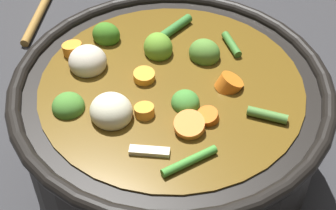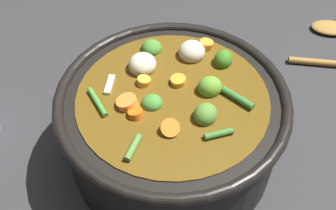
% 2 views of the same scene
% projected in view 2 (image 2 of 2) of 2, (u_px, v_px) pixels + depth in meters
% --- Properties ---
extents(ground_plane, '(1.10, 1.10, 0.00)m').
position_uv_depth(ground_plane, '(172.00, 152.00, 0.66)').
color(ground_plane, '#2D2D30').
extents(cooking_pot, '(0.32, 0.32, 0.15)m').
position_uv_depth(cooking_pot, '(172.00, 123.00, 0.60)').
color(cooking_pot, black).
rests_on(cooking_pot, ground_plane).
extents(wooden_spoon, '(0.17, 0.18, 0.01)m').
position_uv_depth(wooden_spoon, '(333.00, 40.00, 0.83)').
color(wooden_spoon, olive).
rests_on(wooden_spoon, ground_plane).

